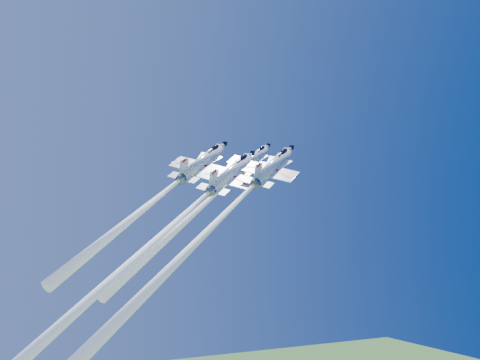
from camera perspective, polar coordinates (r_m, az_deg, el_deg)
name	(u,v)px	position (r m, az deg, el deg)	size (l,w,h in m)	color
jet_lead	(208,201)	(96.66, -3.46, -2.22)	(32.72, 25.89, 35.44)	white
jet_left	(160,196)	(97.32, -8.54, -1.68)	(32.48, 24.86, 33.50)	white
jet_right	(212,226)	(82.60, -2.99, -4.97)	(39.11, 31.05, 42.58)	white
jet_slot	(144,250)	(80.00, -10.15, -7.36)	(43.65, 35.09, 48.38)	white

